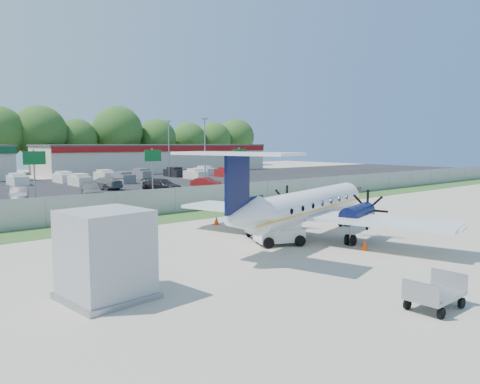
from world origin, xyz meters
TOP-DOWN VIEW (x-y plane):
  - ground at (0.00, 0.00)m, footprint 170.00×170.00m
  - grass_verge at (0.00, 12.00)m, footprint 170.00×4.00m
  - access_road at (0.00, 19.00)m, footprint 170.00×8.00m
  - parking_lot at (0.00, 40.00)m, footprint 170.00×32.00m
  - perimeter_fence at (0.00, 14.00)m, footprint 120.00×0.06m
  - building_east at (26.00, 61.98)m, footprint 44.40×12.40m
  - sign_left at (-8.00, 22.91)m, footprint 1.80×0.26m
  - sign_mid at (3.00, 22.91)m, footprint 1.80×0.26m
  - sign_right at (14.00, 22.91)m, footprint 1.80×0.26m
  - light_pole_ne at (20.00, 38.00)m, footprint 0.90×0.35m
  - light_pole_se at (20.00, 48.00)m, footprint 0.90×0.35m
  - aircraft at (0.24, 0.33)m, footprint 16.76×16.36m
  - pushback_tug at (-1.79, 0.35)m, footprint 2.90×2.57m
  - baggage_cart_near at (-1.49, 2.22)m, footprint 2.04×1.61m
  - baggage_cart_far at (-4.93, -10.09)m, footprint 2.12×1.33m
  - service_container at (-12.91, -2.06)m, footprint 3.15×3.15m
  - cone_port_wing at (0.53, -3.43)m, footprint 0.39×0.39m
  - cone_starboard_wing at (-0.81, 7.53)m, footprint 0.40×0.40m
  - road_car_mid at (5.32, 21.14)m, footprint 5.28×3.36m
  - road_car_east at (29.68, 17.68)m, footprint 5.74×3.04m
  - parked_car_b at (-7.74, 28.95)m, footprint 2.72×4.58m
  - parked_car_c at (-0.74, 29.01)m, footprint 3.40×5.20m
  - parked_car_d at (7.28, 28.43)m, footprint 3.50×5.53m
  - parked_car_e at (13.73, 29.00)m, footprint 2.76×4.17m
  - parked_car_g at (3.40, 35.46)m, footprint 3.46×5.51m
  - far_parking_rows at (0.00, 45.00)m, footprint 56.00×10.00m

SIDE VIEW (x-z plane):
  - ground at x=0.00m, z-range 0.00..0.00m
  - road_car_mid at x=5.32m, z-range -0.68..0.68m
  - road_car_east at x=29.68m, z-range -0.79..0.79m
  - parked_car_b at x=-7.74m, z-range -0.71..0.71m
  - parked_car_c at x=-0.74m, z-range -0.70..0.70m
  - parked_car_d at x=7.28m, z-range -0.75..0.75m
  - parked_car_e at x=13.73m, z-range -0.65..0.65m
  - parked_car_g at x=3.40m, z-range -0.74..0.74m
  - far_parking_rows at x=0.00m, z-range -0.80..0.80m
  - grass_verge at x=0.00m, z-range 0.00..0.02m
  - access_road at x=0.00m, z-range 0.00..0.02m
  - parking_lot at x=0.00m, z-range 0.00..0.02m
  - cone_port_wing at x=0.53m, z-range -0.02..0.54m
  - cone_starboard_wing at x=-0.81m, z-range -0.02..0.55m
  - baggage_cart_near at x=-1.49m, z-range -0.03..0.91m
  - baggage_cart_far at x=-4.93m, z-range -0.04..1.06m
  - pushback_tug at x=-1.79m, z-range -0.03..1.32m
  - perimeter_fence at x=0.00m, z-range 0.01..2.00m
  - service_container at x=-12.91m, z-range -0.11..3.07m
  - aircraft at x=0.24m, z-range -0.58..4.54m
  - building_east at x=26.00m, z-range 0.01..5.25m
  - sign_left at x=-8.00m, z-range 1.11..6.11m
  - sign_mid at x=3.00m, z-range 1.11..6.11m
  - sign_right at x=14.00m, z-range 1.11..6.11m
  - light_pole_ne at x=20.00m, z-range 0.69..9.78m
  - light_pole_se at x=20.00m, z-range 0.69..9.78m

